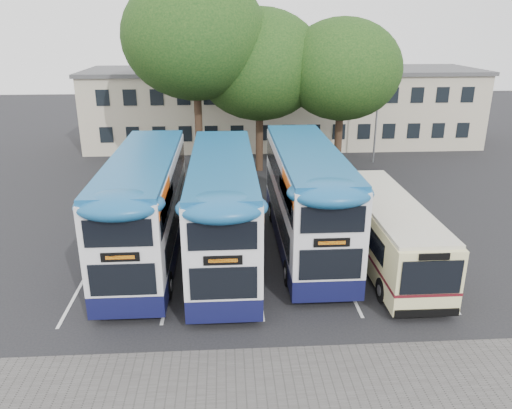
{
  "coord_description": "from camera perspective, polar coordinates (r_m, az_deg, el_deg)",
  "views": [
    {
      "loc": [
        -4.93,
        -15.28,
        9.73
      ],
      "look_at": [
        -3.66,
        5.0,
        2.33
      ],
      "focal_mm": 35.0,
      "sensor_mm": 36.0,
      "label": 1
    }
  ],
  "objects": [
    {
      "name": "tree_left",
      "position": [
        32.63,
        -6.97,
        18.46
      ],
      "size": [
        9.05,
        9.05,
        12.78
      ],
      "color": "black",
      "rests_on": "ground"
    },
    {
      "name": "bay_lines",
      "position": [
        22.53,
        -0.23,
        -5.56
      ],
      "size": [
        14.12,
        11.0,
        0.01
      ],
      "color": "silver",
      "rests_on": "ground"
    },
    {
      "name": "lamp_post",
      "position": [
        37.2,
        13.85,
        12.28
      ],
      "size": [
        0.25,
        1.05,
        9.06
      ],
      "color": "gray",
      "rests_on": "ground"
    },
    {
      "name": "bus_dd_right",
      "position": [
        22.43,
        5.75,
        1.22
      ],
      "size": [
        2.68,
        11.06,
        4.61
      ],
      "color": "#0F113A",
      "rests_on": "ground"
    },
    {
      "name": "bus_single",
      "position": [
        21.85,
        14.69,
        -2.54
      ],
      "size": [
        2.4,
        9.45,
        2.82
      ],
      "color": "beige",
      "rests_on": "ground"
    },
    {
      "name": "bus_dd_left",
      "position": [
        21.78,
        -12.53,
        0.17
      ],
      "size": [
        2.65,
        10.94,
        4.56
      ],
      "color": "#0F113A",
      "rests_on": "ground"
    },
    {
      "name": "depot_building",
      "position": [
        43.06,
        3.09,
        11.2
      ],
      "size": [
        32.4,
        8.4,
        6.2
      ],
      "color": "beige",
      "rests_on": "ground"
    },
    {
      "name": "ground",
      "position": [
        18.78,
        12.45,
        -11.72
      ],
      "size": [
        120.0,
        120.0,
        0.0
      ],
      "primitive_type": "plane",
      "color": "black",
      "rests_on": "ground"
    },
    {
      "name": "bus_dd_mid",
      "position": [
        21.09,
        -3.79,
        -0.02
      ],
      "size": [
        2.66,
        10.97,
        4.57
      ],
      "color": "#0F113A",
      "rests_on": "ground"
    },
    {
      "name": "tree_mid",
      "position": [
        33.88,
        0.41,
        15.67
      ],
      "size": [
        8.47,
        8.47,
        10.78
      ],
      "color": "black",
      "rests_on": "ground"
    },
    {
      "name": "tree_right",
      "position": [
        33.38,
        9.83,
        14.94
      ],
      "size": [
        7.56,
        7.56,
        10.17
      ],
      "color": "black",
      "rests_on": "ground"
    }
  ]
}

